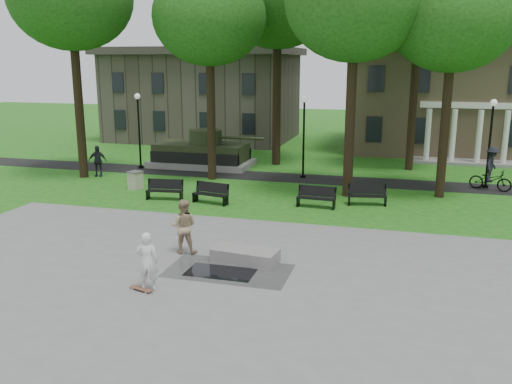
% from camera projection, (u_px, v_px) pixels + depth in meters
% --- Properties ---
extents(ground, '(120.00, 120.00, 0.00)m').
position_uv_depth(ground, '(229.00, 242.00, 20.45)').
color(ground, '#195B15').
rests_on(ground, ground).
extents(plaza, '(22.00, 16.00, 0.02)m').
position_uv_depth(plaza, '(175.00, 295.00, 15.76)').
color(plaza, gray).
rests_on(plaza, ground).
extents(footpath, '(44.00, 2.60, 0.01)m').
position_uv_depth(footpath, '(293.00, 178.00, 31.69)').
color(footpath, black).
rests_on(footpath, ground).
extents(building_right, '(17.00, 12.00, 8.60)m').
position_uv_depth(building_right, '(460.00, 93.00, 41.19)').
color(building_right, '#9E8460').
rests_on(building_right, ground).
extents(building_left, '(15.00, 10.00, 7.20)m').
position_uv_depth(building_left, '(204.00, 97.00, 47.30)').
color(building_left, '#4C443D').
rests_on(building_left, ground).
extents(tree_1, '(6.20, 6.20, 11.63)m').
position_uv_depth(tree_1, '(209.00, 18.00, 29.37)').
color(tree_1, black).
rests_on(tree_1, ground).
extents(tree_2, '(6.60, 6.60, 12.16)m').
position_uv_depth(tree_2, '(355.00, 3.00, 25.33)').
color(tree_2, black).
rests_on(tree_2, ground).
extents(tree_3, '(6.00, 6.00, 11.19)m').
position_uv_depth(tree_3, '(454.00, 18.00, 25.26)').
color(tree_3, black).
rests_on(tree_3, ground).
extents(tree_5, '(6.40, 6.40, 12.44)m').
position_uv_depth(tree_5, '(419.00, 9.00, 31.96)').
color(tree_5, black).
rests_on(tree_5, ground).
extents(lamp_left, '(0.36, 0.36, 4.73)m').
position_uv_depth(lamp_left, '(139.00, 125.00, 33.92)').
color(lamp_left, black).
rests_on(lamp_left, ground).
extents(lamp_mid, '(0.36, 0.36, 4.73)m').
position_uv_depth(lamp_mid, '(304.00, 130.00, 31.19)').
color(lamp_mid, black).
rests_on(lamp_mid, ground).
extents(lamp_right, '(0.36, 0.36, 4.73)m').
position_uv_depth(lamp_right, '(490.00, 136.00, 28.59)').
color(lamp_right, black).
rests_on(lamp_right, ground).
extents(tank_monument, '(7.45, 3.40, 2.40)m').
position_uv_depth(tank_monument, '(202.00, 153.00, 35.05)').
color(tank_monument, gray).
rests_on(tank_monument, ground).
extents(puddle, '(2.20, 1.20, 0.00)m').
position_uv_depth(puddle, '(221.00, 272.00, 17.42)').
color(puddle, black).
rests_on(puddle, plaza).
extents(concrete_block, '(2.30, 1.25, 0.45)m').
position_uv_depth(concrete_block, '(245.00, 255.00, 18.30)').
color(concrete_block, gray).
rests_on(concrete_block, plaza).
extents(skateboard, '(0.80, 0.41, 0.07)m').
position_uv_depth(skateboard, '(141.00, 290.00, 16.01)').
color(skateboard, brown).
rests_on(skateboard, plaza).
extents(skateboarder, '(0.74, 0.59, 1.79)m').
position_uv_depth(skateboarder, '(147.00, 261.00, 15.87)').
color(skateboarder, silver).
rests_on(skateboarder, plaza).
extents(friend_watching, '(1.06, 0.89, 1.95)m').
position_uv_depth(friend_watching, '(183.00, 226.00, 19.01)').
color(friend_watching, tan).
rests_on(friend_watching, plaza).
extents(pedestrian_walker, '(1.16, 0.73, 1.83)m').
position_uv_depth(pedestrian_walker, '(98.00, 161.00, 31.97)').
color(pedestrian_walker, '#1F212A').
rests_on(pedestrian_walker, ground).
extents(cyclist, '(2.25, 1.40, 2.31)m').
position_uv_depth(cyclist, '(491.00, 173.00, 28.46)').
color(cyclist, black).
rests_on(cyclist, ground).
extents(park_bench_0, '(1.84, 0.74, 1.00)m').
position_uv_depth(park_bench_0, '(165.00, 189.00, 26.64)').
color(park_bench_0, black).
rests_on(park_bench_0, ground).
extents(park_bench_1, '(1.85, 0.88, 1.00)m').
position_uv_depth(park_bench_1, '(211.00, 193.00, 25.93)').
color(park_bench_1, black).
rests_on(park_bench_1, ground).
extents(park_bench_2, '(1.83, 0.64, 1.00)m').
position_uv_depth(park_bench_2, '(316.00, 196.00, 25.19)').
color(park_bench_2, black).
rests_on(park_bench_2, ground).
extents(park_bench_3, '(1.85, 0.85, 1.00)m').
position_uv_depth(park_bench_3, '(367.00, 194.00, 25.62)').
color(park_bench_3, black).
rests_on(park_bench_3, ground).
extents(trash_bin, '(0.83, 0.83, 0.96)m').
position_uv_depth(trash_bin, '(135.00, 180.00, 28.84)').
color(trash_bin, '#C0B79E').
rests_on(trash_bin, ground).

